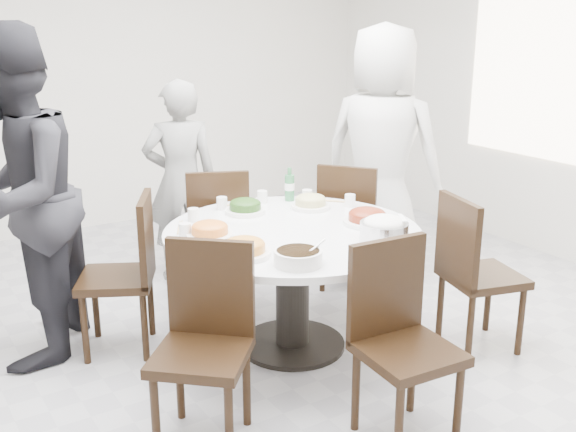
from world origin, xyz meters
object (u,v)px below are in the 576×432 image
chair_ne (352,225)px  diner_right (382,154)px  chair_se (483,273)px  diner_middle (181,181)px  beverage_bottle (290,184)px  chair_nw (116,275)px  rice_bowl (384,232)px  chair_sw (201,351)px  chair_s (409,348)px  chair_n (217,231)px  soup_bowl (298,257)px  dining_table (293,289)px  diner_left (17,199)px

chair_ne → diner_right: (0.32, 0.08, 0.48)m
chair_ne → chair_se: 1.18m
diner_middle → beverage_bottle: 0.97m
chair_nw → chair_se: 2.18m
rice_bowl → chair_sw: bearing=-174.3°
chair_s → diner_middle: diner_middle is taller
chair_sw → diner_middle: bearing=110.4°
chair_nw → beverage_bottle: beverage_bottle is taller
beverage_bottle → diner_middle: bearing=114.8°
chair_se → beverage_bottle: (-0.63, 1.15, 0.39)m
rice_bowl → chair_n: bearing=102.1°
chair_sw → soup_bowl: bearing=50.7°
chair_ne → rice_bowl: bearing=112.0°
chair_sw → chair_se: same height
chair_s → soup_bowl: 0.70m
dining_table → chair_s: size_ratio=1.58×
chair_ne → chair_n: 0.98m
chair_n → chair_nw: 0.98m
chair_sw → diner_right: diner_right is taller
diner_middle → chair_n: bearing=116.1°
dining_table → diner_left: diner_left is taller
chair_ne → rice_bowl: size_ratio=3.58×
chair_se → diner_left: bearing=75.2°
chair_ne → diner_middle: 1.31m
soup_bowl → dining_table: bearing=59.7°
chair_ne → chair_nw: size_ratio=1.00×
dining_table → beverage_bottle: (0.33, 0.55, 0.49)m
dining_table → diner_right: diner_right is taller
chair_se → diner_middle: size_ratio=0.63×
chair_n → diner_middle: size_ratio=0.63×
rice_bowl → soup_bowl: size_ratio=1.08×
dining_table → chair_nw: size_ratio=1.58×
chair_se → beverage_bottle: size_ratio=4.24×
soup_bowl → diner_left: bearing=130.8°
diner_right → beverage_bottle: size_ratio=8.49×
diner_middle → rice_bowl: diner_middle is taller
chair_n → diner_middle: 0.54m
chair_ne → chair_se: size_ratio=1.00×
diner_right → chair_nw: bearing=62.2°
chair_se → soup_bowl: size_ratio=3.88×
chair_s → rice_bowl: bearing=64.5°
chair_se → dining_table: bearing=73.3°
chair_nw → chair_se: same height
chair_ne → beverage_bottle: size_ratio=4.24×
diner_middle → diner_left: size_ratio=0.79×
chair_nw → chair_s: size_ratio=1.00×
chair_sw → diner_middle: diner_middle is taller
chair_n → chair_nw: bearing=49.0°
diner_right → soup_bowl: bearing=96.5°
chair_n → chair_sw: (-0.87, -1.54, 0.00)m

